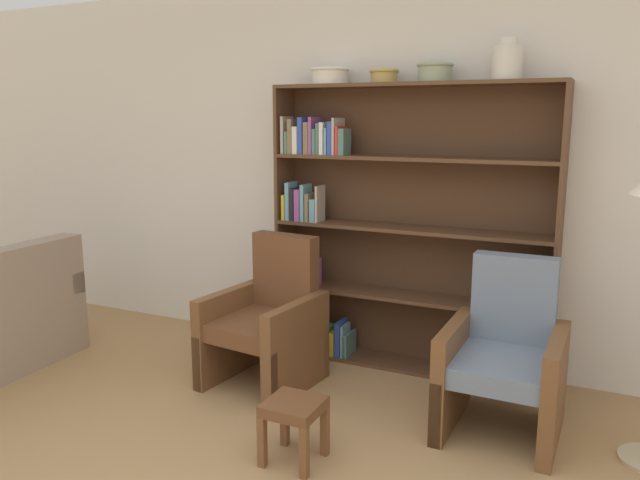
{
  "coord_description": "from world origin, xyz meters",
  "views": [
    {
      "loc": [
        1.18,
        -1.51,
        1.77
      ],
      "look_at": [
        -0.61,
        2.25,
        0.95
      ],
      "focal_mm": 35.0,
      "sensor_mm": 36.0,
      "label": 1
    }
  ],
  "objects_px": {
    "bowl_olive": "(435,71)",
    "vase_tall": "(507,62)",
    "bowl_slate": "(384,75)",
    "armchair_cushioned": "(505,360)",
    "armchair_leather": "(267,322)",
    "bookshelf": "(387,231)",
    "bowl_sage": "(330,75)",
    "footstool": "(294,415)"
  },
  "relations": [
    {
      "from": "bowl_sage",
      "to": "armchair_cushioned",
      "type": "xyz_separation_m",
      "value": [
        1.39,
        -0.64,
        -1.65
      ]
    },
    {
      "from": "bowl_sage",
      "to": "bowl_olive",
      "type": "distance_m",
      "value": 0.75
    },
    {
      "from": "bowl_olive",
      "to": "footstool",
      "type": "bearing_deg",
      "value": -100.79
    },
    {
      "from": "bookshelf",
      "to": "bowl_slate",
      "type": "height_order",
      "value": "bowl_slate"
    },
    {
      "from": "armchair_leather",
      "to": "armchair_cushioned",
      "type": "height_order",
      "value": "same"
    },
    {
      "from": "footstool",
      "to": "bowl_slate",
      "type": "bearing_deg",
      "value": 92.72
    },
    {
      "from": "bowl_slate",
      "to": "footstool",
      "type": "xyz_separation_m",
      "value": [
        0.07,
        -1.47,
        -1.79
      ]
    },
    {
      "from": "bowl_olive",
      "to": "vase_tall",
      "type": "height_order",
      "value": "vase_tall"
    },
    {
      "from": "bowl_slate",
      "to": "bowl_olive",
      "type": "xyz_separation_m",
      "value": [
        0.35,
        0.0,
        0.01
      ]
    },
    {
      "from": "bowl_olive",
      "to": "armchair_leather",
      "type": "distance_m",
      "value": 1.99
    },
    {
      "from": "vase_tall",
      "to": "armchair_leather",
      "type": "distance_m",
      "value": 2.27
    },
    {
      "from": "bowl_olive",
      "to": "armchair_cushioned",
      "type": "bearing_deg",
      "value": -44.91
    },
    {
      "from": "vase_tall",
      "to": "bookshelf",
      "type": "bearing_deg",
      "value": 178.35
    },
    {
      "from": "bowl_slate",
      "to": "vase_tall",
      "type": "relative_size",
      "value": 0.8
    },
    {
      "from": "vase_tall",
      "to": "footstool",
      "type": "xyz_separation_m",
      "value": [
        -0.74,
        -1.47,
        -1.85
      ]
    },
    {
      "from": "bowl_sage",
      "to": "bookshelf",
      "type": "bearing_deg",
      "value": 2.92
    },
    {
      "from": "bookshelf",
      "to": "bowl_olive",
      "type": "relative_size",
      "value": 8.26
    },
    {
      "from": "bookshelf",
      "to": "armchair_leather",
      "type": "distance_m",
      "value": 1.06
    },
    {
      "from": "vase_tall",
      "to": "bowl_olive",
      "type": "bearing_deg",
      "value": -180.0
    },
    {
      "from": "bowl_olive",
      "to": "armchair_leather",
      "type": "bearing_deg",
      "value": -145.24
    },
    {
      "from": "armchair_leather",
      "to": "footstool",
      "type": "distance_m",
      "value": 1.06
    },
    {
      "from": "bowl_slate",
      "to": "armchair_cushioned",
      "type": "relative_size",
      "value": 0.21
    },
    {
      "from": "bowl_sage",
      "to": "footstool",
      "type": "relative_size",
      "value": 0.82
    },
    {
      "from": "bowl_olive",
      "to": "footstool",
      "type": "distance_m",
      "value": 2.34
    },
    {
      "from": "bowl_slate",
      "to": "vase_tall",
      "type": "bearing_deg",
      "value": 0.0
    },
    {
      "from": "bookshelf",
      "to": "armchair_leather",
      "type": "height_order",
      "value": "bookshelf"
    },
    {
      "from": "bookshelf",
      "to": "footstool",
      "type": "height_order",
      "value": "bookshelf"
    },
    {
      "from": "armchair_cushioned",
      "to": "bowl_slate",
      "type": "bearing_deg",
      "value": -32.17
    },
    {
      "from": "armchair_cushioned",
      "to": "bowl_sage",
      "type": "bearing_deg",
      "value": -23.97
    },
    {
      "from": "bookshelf",
      "to": "armchair_cushioned",
      "type": "xyz_separation_m",
      "value": [
        0.95,
        -0.66,
        -0.56
      ]
    },
    {
      "from": "vase_tall",
      "to": "armchair_leather",
      "type": "bearing_deg",
      "value": -155.12
    },
    {
      "from": "bowl_sage",
      "to": "bowl_olive",
      "type": "xyz_separation_m",
      "value": [
        0.75,
        0.0,
        0.0
      ]
    },
    {
      "from": "armchair_leather",
      "to": "armchair_cushioned",
      "type": "distance_m",
      "value": 1.56
    },
    {
      "from": "vase_tall",
      "to": "bowl_slate",
      "type": "bearing_deg",
      "value": -180.0
    },
    {
      "from": "bookshelf",
      "to": "bowl_slate",
      "type": "distance_m",
      "value": 1.07
    },
    {
      "from": "armchair_leather",
      "to": "bowl_slate",
      "type": "bearing_deg",
      "value": -125.44
    },
    {
      "from": "armchair_cushioned",
      "to": "footstool",
      "type": "distance_m",
      "value": 1.25
    },
    {
      "from": "armchair_cushioned",
      "to": "footstool",
      "type": "bearing_deg",
      "value": 42.74
    },
    {
      "from": "bookshelf",
      "to": "footstool",
      "type": "bearing_deg",
      "value": -88.59
    },
    {
      "from": "armchair_leather",
      "to": "vase_tall",
      "type": "bearing_deg",
      "value": -148.81
    },
    {
      "from": "bowl_olive",
      "to": "vase_tall",
      "type": "xyz_separation_m",
      "value": [
        0.46,
        0.0,
        0.04
      ]
    },
    {
      "from": "bowl_sage",
      "to": "bowl_slate",
      "type": "bearing_deg",
      "value": 0.0
    }
  ]
}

